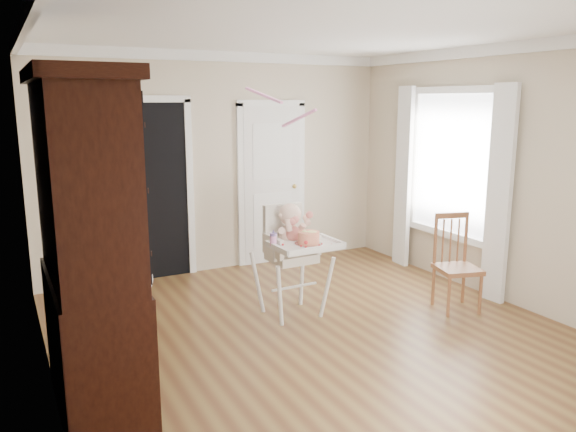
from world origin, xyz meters
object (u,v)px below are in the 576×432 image
cake (309,238)px  china_cabinet (90,248)px  dining_chair (456,266)px  high_chair (292,247)px  sippy_cup (273,239)px

cake → china_cabinet: size_ratio=0.11×
dining_chair → high_chair: bearing=174.5°
china_cabinet → dining_chair: size_ratio=2.35×
cake → sippy_cup: sippy_cup is taller
cake → sippy_cup: size_ratio=1.68×
cake → china_cabinet: bearing=-161.7°
cake → dining_chair: 1.63m
china_cabinet → sippy_cup: bearing=24.1°
high_chair → sippy_cup: high_chair is taller
cake → dining_chair: (1.54, -0.37, -0.39)m
dining_chair → cake: bearing=-177.4°
high_chair → china_cabinet: bearing=-156.7°
high_chair → sippy_cup: size_ratio=7.15×
china_cabinet → dining_chair: 3.68m
sippy_cup → dining_chair: 1.96m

